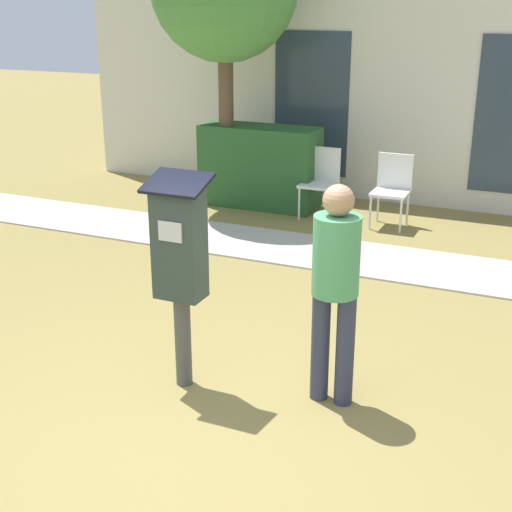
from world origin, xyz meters
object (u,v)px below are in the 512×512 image
object	(u,v)px
parking_meter	(180,255)
person_standing	(335,279)
outdoor_chair_left	(321,177)
outdoor_chair_middle	(392,184)

from	to	relation	value
parking_meter	person_standing	xyz separation A→B (m)	(1.07, 0.22, -0.09)
parking_meter	outdoor_chair_left	world-z (taller)	parking_meter
person_standing	outdoor_chair_middle	xyz separation A→B (m)	(-0.63, 4.32, -0.40)
outdoor_chair_left	outdoor_chair_middle	xyz separation A→B (m)	(0.95, -0.04, 0.00)
person_standing	outdoor_chair_left	bearing A→B (deg)	105.42
outdoor_chair_left	person_standing	bearing A→B (deg)	-65.71
person_standing	outdoor_chair_left	size ratio (longest dim) A/B	1.76
outdoor_chair_middle	parking_meter	bearing A→B (deg)	-97.59
outdoor_chair_left	outdoor_chair_middle	world-z (taller)	same
outdoor_chair_left	outdoor_chair_middle	size ratio (longest dim) A/B	1.00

